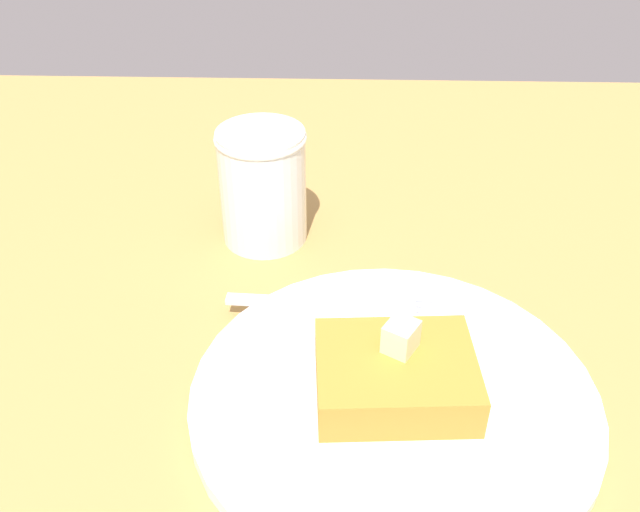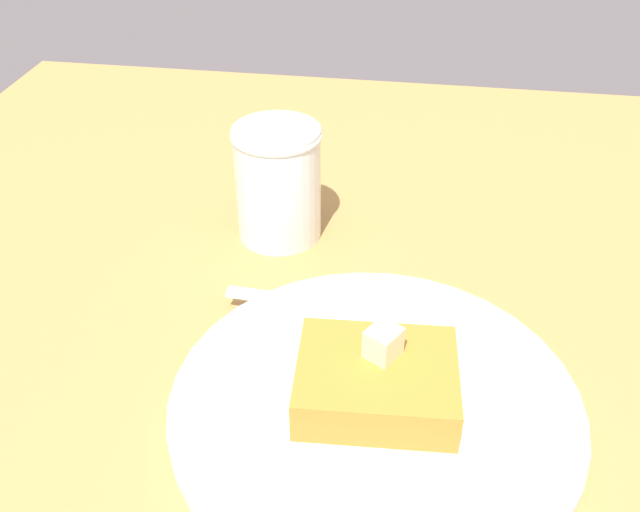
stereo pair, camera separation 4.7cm
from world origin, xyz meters
The scene contains 6 objects.
table_surface centered at (0.00, 0.00, 0.94)cm, with size 97.18×97.18×1.88cm, color #A88045.
plate centered at (-1.61, 2.86, 2.51)cm, with size 24.03×24.03×1.13cm.
toast_slice_center centered at (-1.61, 2.86, 4.35)cm, with size 7.25×9.09×2.68cm, color #A8792B.
butter_pat_primary centered at (-0.76, 2.65, 6.60)cm, with size 1.83×1.65×1.83cm, color beige.
fork centered at (5.96, 4.80, 3.18)cm, with size 2.40×16.05×0.36cm.
syrup_jar centered at (15.99, 12.10, 6.03)cm, with size 6.82×6.82×9.13cm.
Camera 1 is at (-30.82, 6.34, 33.99)cm, focal length 40.00 mm.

